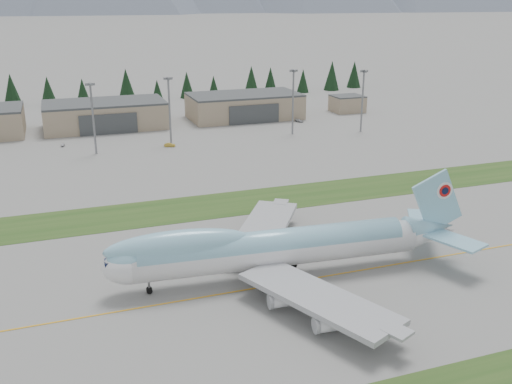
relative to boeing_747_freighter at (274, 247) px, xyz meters
name	(u,v)px	position (x,y,z in m)	size (l,w,h in m)	color
ground	(268,286)	(-2.30, -2.97, -6.23)	(7000.00, 7000.00, 0.00)	slate
grass_strip_far	(206,207)	(-2.30, 42.03, -6.23)	(400.00, 18.00, 0.08)	#264719
taxiway_line_main	(268,286)	(-2.30, -2.97, -6.23)	(400.00, 0.40, 0.02)	orange
boeing_747_freighter	(274,247)	(0.00, 0.00, 0.00)	(71.74, 61.77, 18.90)	white
hangar_center	(105,115)	(-17.30, 146.93, -0.84)	(48.00, 26.60, 10.80)	gray
hangar_right	(244,106)	(42.70, 146.93, -0.84)	(48.00, 26.60, 10.80)	gray
control_shed	(347,104)	(92.70, 145.03, -2.43)	(14.00, 12.00, 7.60)	gray
floodlight_masts	(143,102)	(-7.28, 107.96, 10.16)	(176.04, 9.69, 24.79)	slate
service_vehicle_a	(63,146)	(-35.11, 120.00, -6.23)	(1.28, 3.18, 1.09)	#BABABC
service_vehicle_b	(170,147)	(1.11, 106.59, -6.23)	(1.39, 3.94, 1.30)	#AE8E2B
service_vehicle_c	(299,122)	(61.98, 130.52, -6.23)	(1.71, 4.22, 1.22)	#999B9E
conifer_belt	(132,86)	(2.02, 209.07, 1.21)	(272.11, 15.65, 16.93)	black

